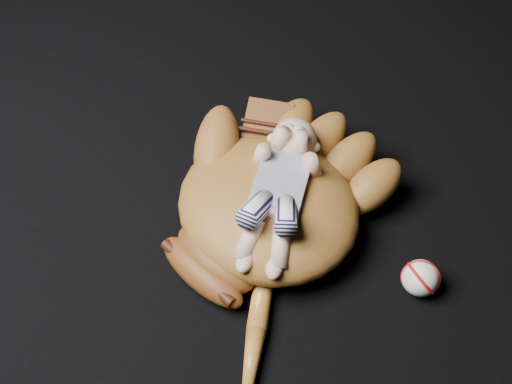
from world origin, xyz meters
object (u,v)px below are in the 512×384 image
at_px(newborn_baby, 277,194).
at_px(baseball_bat, 255,342).
at_px(baseball, 421,278).
at_px(baseball_glove, 268,201).

distance_m(newborn_baby, baseball_bat, 0.27).
relative_size(baseball_bat, baseball, 5.70).
distance_m(baseball_glove, baseball_bat, 0.27).
bearing_deg(baseball, newborn_baby, 177.01).
distance_m(baseball_glove, baseball, 0.32).
xyz_separation_m(baseball_glove, baseball_bat, (0.08, -0.26, -0.06)).
bearing_deg(baseball_glove, baseball, 17.58).
relative_size(baseball_glove, baseball, 7.39).
distance_m(baseball_glove, newborn_baby, 0.05).
bearing_deg(baseball, baseball_bat, -136.41).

